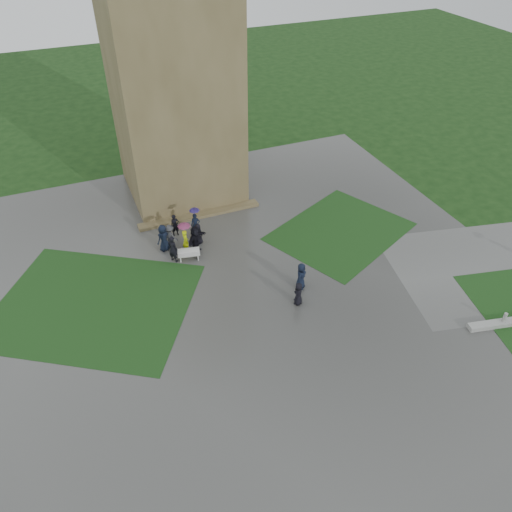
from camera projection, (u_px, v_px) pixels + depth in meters
name	position (u px, v px, depth m)	size (l,w,h in m)	color
ground	(255.00, 310.00, 28.65)	(120.00, 120.00, 0.00)	black
plaza	(242.00, 289.00, 30.10)	(34.00, 34.00, 0.02)	#3C3B39
lawn_inset_left	(94.00, 304.00, 29.01)	(11.00, 9.00, 0.01)	#143512
lawn_inset_right	(340.00, 231.00, 34.82)	(9.00, 7.00, 0.01)	#143512
tower	(172.00, 73.00, 34.06)	(8.00, 8.00, 18.00)	brown
tower_plinth	(200.00, 215.00, 36.30)	(9.00, 0.80, 0.22)	brown
bench	(189.00, 254.00, 32.10)	(1.47, 0.71, 0.82)	beige
visitor_cluster	(183.00, 236.00, 32.69)	(3.34, 3.38, 2.29)	black
pedestrian_mid	(301.00, 276.00, 29.66)	(0.86, 0.59, 1.77)	black
pedestrian_near	(298.00, 294.00, 28.63)	(0.73, 0.49, 1.48)	black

